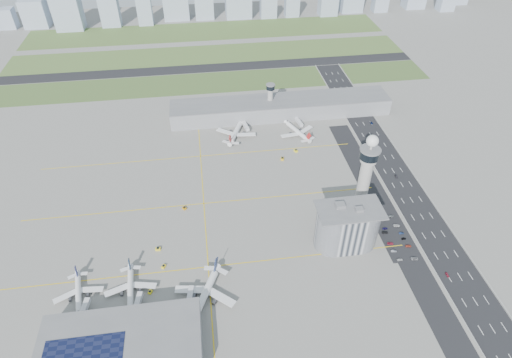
{
  "coord_description": "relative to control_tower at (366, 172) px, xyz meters",
  "views": [
    {
      "loc": [
        -34.35,
        -207.11,
        216.46
      ],
      "look_at": [
        0.0,
        35.0,
        15.0
      ],
      "focal_mm": 30.0,
      "sensor_mm": 36.0,
      "label": 1
    }
  ],
  "objects": [
    {
      "name": "barrier_left",
      "position": [
        29.0,
        -8.0,
        -34.44
      ],
      "size": [
        0.6,
        500.0,
        1.2
      ],
      "primitive_type": "cube",
      "color": "#9E9E99",
      "rests_on": "ground"
    },
    {
      "name": "skyline_bldg_2",
      "position": [
        -363.25,
        422.16,
        -21.65
      ],
      "size": [
        22.81,
        18.25,
        26.79
      ],
      "primitive_type": "cube",
      "color": "#9EADC1",
      "rests_on": "ground"
    },
    {
      "name": "taxiway_line_h_2",
      "position": [
        -112.0,
        82.0,
        -35.04
      ],
      "size": [
        260.0,
        0.6,
        0.01
      ],
      "primitive_type": "cube",
      "color": "yellow",
      "rests_on": "ground"
    },
    {
      "name": "airplane_near_a",
      "position": [
        -189.39,
        -49.84,
        -30.23
      ],
      "size": [
        35.2,
        39.28,
        9.62
      ],
      "primitive_type": null,
      "rotation": [
        0.0,
        0.0,
        -1.38
      ],
      "color": "white",
      "rests_on": "ground"
    },
    {
      "name": "car_lot_5",
      "position": [
        11.69,
        -12.96,
        -34.44
      ],
      "size": [
        3.69,
        1.48,
        1.19
      ],
      "primitive_type": "imported",
      "rotation": [
        0.0,
        0.0,
        1.63
      ],
      "color": "white",
      "rests_on": "ground"
    },
    {
      "name": "grass_strip_1",
      "position": [
        -92.0,
        292.0,
        -35.0
      ],
      "size": [
        480.0,
        60.0,
        0.08
      ],
      "primitive_type": "cube",
      "color": "#526B33",
      "rests_on": "ground"
    },
    {
      "name": "airplane_near_b",
      "position": [
        -159.05,
        -50.64,
        -29.88
      ],
      "size": [
        33.99,
        39.09,
        10.32
      ],
      "primitive_type": null,
      "rotation": [
        0.0,
        0.0,
        -1.5
      ],
      "color": "white",
      "rests_on": "ground"
    },
    {
      "name": "taxiway_line_h_0",
      "position": [
        -112.0,
        -38.0,
        -35.04
      ],
      "size": [
        260.0,
        0.6,
        0.01
      ],
      "primitive_type": "cube",
      "color": "yellow",
      "rests_on": "ground"
    },
    {
      "name": "jet_bridge_near_1",
      "position": [
        -155.0,
        -69.0,
        -32.19
      ],
      "size": [
        5.39,
        14.31,
        5.7
      ],
      "primitive_type": null,
      "rotation": [
        0.0,
        0.0,
        1.4
      ],
      "color": "silver",
      "rests_on": "ground"
    },
    {
      "name": "secondary_tower",
      "position": [
        -42.0,
        142.0,
        -16.24
      ],
      "size": [
        8.6,
        8.6,
        31.9
      ],
      "color": "#ADAAA5",
      "rests_on": "ground"
    },
    {
      "name": "tug_2",
      "position": [
        -144.19,
        -18.97,
        -34.07
      ],
      "size": [
        3.45,
        2.47,
        1.94
      ],
      "primitive_type": null,
      "rotation": [
        0.0,
        0.0,
        -1.62
      ],
      "color": "yellow",
      "rests_on": "ground"
    },
    {
      "name": "car_lot_11",
      "position": [
        20.72,
        -10.94,
        -34.39
      ],
      "size": [
        4.52,
        1.91,
        1.3
      ],
      "primitive_type": "imported",
      "rotation": [
        0.0,
        0.0,
        1.59
      ],
      "color": "slate",
      "rests_on": "ground"
    },
    {
      "name": "tug_5",
      "position": [
        -30.16,
        77.29,
        -34.06
      ],
      "size": [
        3.43,
        4.01,
        1.97
      ],
      "primitive_type": null,
      "rotation": [
        0.0,
        0.0,
        -2.76
      ],
      "color": "yellow",
      "rests_on": "ground"
    },
    {
      "name": "car_hw_0",
      "position": [
        35.65,
        -65.74,
        -34.45
      ],
      "size": [
        1.39,
        3.46,
        1.18
      ],
      "primitive_type": "imported",
      "rotation": [
        0.0,
        0.0,
        0.0
      ],
      "color": "#9E233A",
      "rests_on": "ground"
    },
    {
      "name": "skyline_bldg_6",
      "position": [
        -174.68,
        409.9,
        -12.44
      ],
      "size": [
        20.04,
        16.03,
        45.2
      ],
      "primitive_type": "cube",
      "color": "#9EADC1",
      "rests_on": "ground"
    },
    {
      "name": "parking_lot",
      "position": [
        16.0,
        -30.0,
        -34.99
      ],
      "size": [
        20.0,
        44.0,
        0.1
      ],
      "primitive_type": "cube",
      "color": "black",
      "rests_on": "ground"
    },
    {
      "name": "tug_0",
      "position": [
        -147.68,
        -52.75,
        -34.24
      ],
      "size": [
        2.72,
        3.23,
        1.6
      ],
      "primitive_type": null,
      "rotation": [
        0.0,
        0.0,
        2.79
      ],
      "color": "yellow",
      "rests_on": "ground"
    },
    {
      "name": "car_lot_1",
      "position": [
        10.02,
        -42.54,
        -34.43
      ],
      "size": [
        3.85,
        1.69,
        1.23
      ],
      "primitive_type": "imported",
      "rotation": [
        0.0,
        0.0,
        1.47
      ],
      "color": "gray",
      "rests_on": "ground"
    },
    {
      "name": "car_lot_9",
      "position": [
        21.48,
        -27.92,
        -34.49
      ],
      "size": [
        3.38,
        1.23,
        1.11
      ],
      "primitive_type": "imported",
      "rotation": [
        0.0,
        0.0,
        1.55
      ],
      "color": "navy",
      "rests_on": "ground"
    },
    {
      "name": "car_lot_8",
      "position": [
        21.01,
        -32.93,
        -34.49
      ],
      "size": [
        3.28,
        1.41,
        1.1
      ],
      "primitive_type": "imported",
      "rotation": [
        0.0,
        0.0,
        1.6
      ],
      "color": "black",
      "rests_on": "ground"
    },
    {
      "name": "airplane_far_a",
      "position": [
        -78.37,
        110.47,
        -28.94
      ],
      "size": [
        50.3,
        54.02,
        12.2
      ],
      "primitive_type": null,
      "rotation": [
        0.0,
        0.0,
        1.2
      ],
      "color": "white",
      "rests_on": "ground"
    },
    {
      "name": "tug_4",
      "position": [
        -43.89,
        67.55,
        -33.98
      ],
      "size": [
        3.17,
        4.07,
        2.12
      ],
      "primitive_type": null,
      "rotation": [
        0.0,
        0.0,
        -0.19
      ],
      "color": "gold",
      "rests_on": "ground"
    },
    {
      "name": "skyline_bldg_4",
      "position": [
        -276.47,
        407.19,
        -4.86
      ],
      "size": [
        35.81,
        28.65,
        60.36
      ],
      "primitive_type": "cube",
      "color": "#9EADC1",
      "rests_on": "ground"
    },
    {
      "name": "taxiway_line_v",
      "position": [
        -112.0,
        22.0,
        -35.04
      ],
      "size": [
        0.6,
        260.0,
        0.01
      ],
      "primitive_type": "cube",
      "color": "yellow",
      "rests_on": "ground"
    },
    {
      "name": "barrier_right",
      "position": [
        57.0,
        -8.0,
        -34.44
      ],
      "size": [
        0.6,
        500.0,
        1.2
      ],
      "primitive_type": "cube",
      "color": "#9E9E99",
      "rests_on": "ground"
    },
    {
      "name": "jet_bridge_near_2",
      "position": [
        -125.0,
        -69.0,
        -32.19
      ],
      "size": [
        5.39,
        14.31,
        5.7
      ],
      "primitive_type": null,
      "rotation": [
        0.0,
        0.0,
        1.4
      ],
      "color": "silver",
      "rests_on": "ground"
    },
    {
      "name": "car_lot_10",
      "position": [
        21.12,
        -20.45,
        -34.42
      ],
      "size": [
        4.77,
        2.78,
        1.25
      ],
      "primitive_type": "imported",
      "rotation": [
        0.0,
        0.0,
        1.4
      ],
      "color": "silver",
      "rests_on": "ground"
    },
    {
      "name": "terminal_pier",
      "position": [
        -32.0,
        140.0,
        -27.14
      ],
      "size": [
        210.0,
        32.0,
        15.8
      ],
      "color": "gray",
      "rests_on": "ground"
    },
    {
      "name": "admin_building",
      "position": [
        -20.01,
        -30.0,
        -19.74
      ],
      "size": [
        42.0,
        24.0,
        33.5
      ],
      "color": "#B2B2B7",
      "rests_on": "ground"
    },
    {
      "name": "car_lot_4",
      "position": [
        11.94,
        -22.02,
        -34.44
      ],
      "size": [
        3.6,
        1.58,
        1.21
      ],
      "primitive_type": "imported",
      "rotation": [
        0.0,
        0.0,
        1.61
      ],
      "color": "#1D1754",
      "rests_on": "ground"
    },
    {
      "name": "grass_strip_2",
      "position": [
        -92.0,
        372.0,
        -35.0
      ],
      "size": [
        480.0,
        70.0,
        0.08
      ],
      "primitive_type": "cube",
      "color": "#4E6E34",
      "rests_on": "ground"
    },
    {
      "name": "grass_strip_0",
      "position": [
        -92.0,
        217.0,
        -35.0
      ],
      "size": [
        480.0,
        50.0,
        0.08
      ],
      "primitive_type": "cube",
      "color": "#486530",
      "rests_on": "ground"
    },
    {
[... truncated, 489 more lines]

